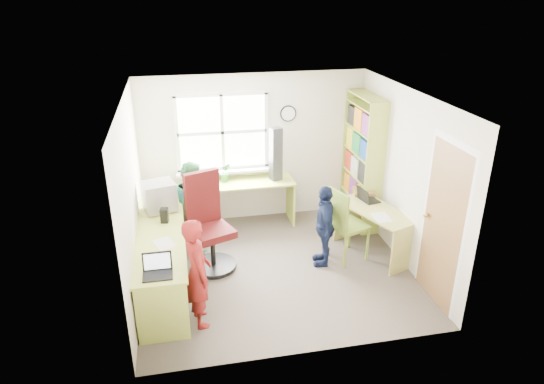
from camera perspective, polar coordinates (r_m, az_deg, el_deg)
The scene contains 19 objects.
room at distance 6.33m, azimuth 0.37°, elevation 0.86°, with size 3.64×3.44×2.44m.
l_desk at distance 6.22m, azimuth -10.99°, elevation -7.91°, with size 2.38×2.95×0.75m.
right_desk at distance 7.09m, azimuth 12.11°, elevation -3.42°, with size 0.96×1.34×0.70m.
bookshelf at distance 7.84m, azimuth 10.53°, elevation 3.28°, with size 0.30×1.02×2.10m.
swivel_chair at distance 6.66m, azimuth -7.46°, elevation -4.20°, with size 0.81×0.81×1.35m.
wooden_chair at distance 6.82m, azimuth 8.48°, elevation -3.52°, with size 0.59×0.59×1.08m.
crt_monitor at distance 6.80m, azimuth -13.11°, elevation -0.50°, with size 0.50×0.47×0.41m.
laptop_left at distance 5.43m, azimuth -13.32°, elevation -8.86°, with size 0.32×0.27×0.22m.
laptop_right at distance 7.23m, azimuth 11.07°, elevation -0.66°, with size 0.30×0.35×0.21m.
speaker_a at distance 6.50m, azimuth -12.55°, elevation -2.70°, with size 0.11×0.11×0.20m.
speaker_b at distance 7.11m, azimuth -12.64°, elevation -0.50°, with size 0.08×0.08×0.17m.
cd_tower at distance 7.62m, azimuth 0.45°, elevation 4.49°, with size 0.20×0.19×0.85m.
game_box at distance 7.49m, azimuth 10.72°, elevation 0.06°, with size 0.36×0.36×0.06m.
paper_a at distance 6.02m, azimuth -12.57°, elevation -5.95°, with size 0.31×0.36×0.00m.
paper_b at distance 6.78m, azimuth 12.76°, elevation -2.93°, with size 0.22×0.31×0.00m.
potted_plant at distance 7.66m, azimuth -5.49°, elevation 2.32°, with size 0.17×0.14×0.31m, color #2C6E2E.
person_red at distance 5.56m, azimuth -8.76°, elevation -9.36°, with size 0.48×0.32×1.32m, color maroon.
person_green at distance 7.16m, azimuth -9.24°, elevation -1.51°, with size 0.65×0.50×1.33m, color #30783E.
person_navy at distance 6.69m, azimuth 6.16°, elevation -3.94°, with size 0.69×0.29×1.17m, color #121B39.
Camera 1 is at (-1.19, -5.63, 3.64)m, focal length 32.00 mm.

